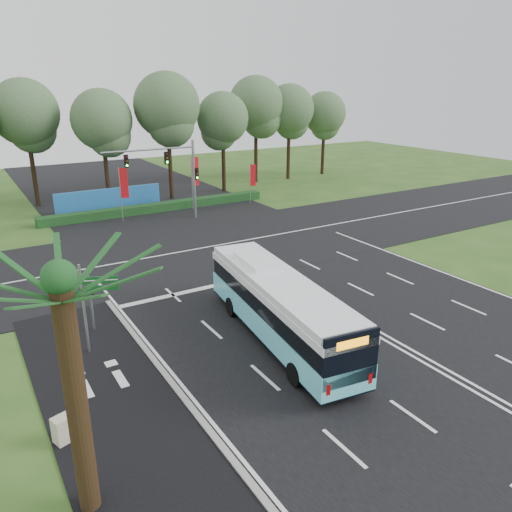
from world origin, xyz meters
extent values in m
plane|color=#2A4F1A|center=(0.00, 0.00, 0.00)|extent=(120.00, 120.00, 0.00)
cube|color=black|center=(0.00, 0.00, 0.02)|extent=(20.00, 120.00, 0.04)
cube|color=black|center=(0.00, 12.00, 0.03)|extent=(120.00, 14.00, 0.05)
cube|color=black|center=(-12.50, -3.00, 0.03)|extent=(5.00, 18.00, 0.06)
cube|color=gray|center=(-10.10, -3.00, 0.06)|extent=(0.25, 18.00, 0.12)
cube|color=#64D7E8|center=(-4.23, -2.51, 1.05)|extent=(3.92, 12.01, 1.08)
cube|color=black|center=(-4.23, -2.51, 0.56)|extent=(3.89, 11.95, 0.29)
cube|color=black|center=(-4.23, -2.51, 2.03)|extent=(3.80, 11.82, 0.93)
cube|color=white|center=(-4.23, -2.51, 2.62)|extent=(3.92, 12.01, 0.34)
cube|color=white|center=(-4.23, -2.51, 2.97)|extent=(3.82, 11.54, 0.34)
cube|color=white|center=(-3.92, -0.07, 3.26)|extent=(1.93, 3.12, 0.25)
cube|color=black|center=(-4.96, -8.30, 2.08)|extent=(2.38, 0.42, 2.16)
cube|color=orange|center=(-4.97, -8.34, 2.77)|extent=(1.37, 0.23, 0.34)
cylinder|color=black|center=(-4.95, 0.95, 0.51)|extent=(0.40, 1.05, 1.02)
cylinder|color=black|center=(-2.67, 0.66, 0.51)|extent=(0.40, 1.05, 1.02)
cylinder|color=black|center=(-5.84, -6.07, 0.51)|extent=(0.40, 1.05, 1.02)
cylinder|color=black|center=(-3.56, -6.36, 0.51)|extent=(0.40, 1.05, 1.02)
cylinder|color=gray|center=(-11.59, 3.07, 1.60)|extent=(0.13, 0.13, 3.20)
cube|color=black|center=(-11.59, 2.89, 2.20)|extent=(0.27, 0.19, 0.37)
sphere|color=#19F233|center=(-11.59, 2.79, 2.20)|extent=(0.13, 0.13, 0.13)
cylinder|color=gray|center=(-12.35, 0.95, 2.15)|extent=(0.13, 0.13, 4.29)
cube|color=#0C4317|center=(-11.61, 0.62, 3.54)|extent=(1.50, 0.70, 0.32)
cube|color=#0C4317|center=(-11.61, 0.62, 3.17)|extent=(1.50, 0.70, 0.24)
cube|color=white|center=(-11.61, 0.59, 3.54)|extent=(1.38, 0.61, 0.04)
cube|color=#C0B69A|center=(-14.59, -4.74, 0.50)|extent=(0.73, 0.66, 1.00)
cylinder|color=gray|center=(-4.14, 22.41, 2.44)|extent=(0.08, 0.08, 4.88)
cube|color=red|center=(-3.81, 22.28, 3.47)|extent=(0.62, 0.28, 2.60)
cylinder|color=gray|center=(3.13, 23.51, 2.58)|extent=(0.08, 0.08, 5.15)
cube|color=red|center=(3.51, 23.50, 3.66)|extent=(0.69, 0.06, 2.75)
cylinder|color=gray|center=(9.19, 22.81, 2.02)|extent=(0.06, 0.06, 4.05)
cube|color=red|center=(9.47, 22.72, 2.88)|extent=(0.53, 0.20, 2.16)
cylinder|color=#382614|center=(-14.50, -8.00, 3.60)|extent=(0.60, 0.60, 7.20)
sphere|color=#1B4D1F|center=(-14.50, -8.00, 7.20)|extent=(0.90, 0.90, 0.90)
cylinder|color=gray|center=(2.00, 20.50, 3.50)|extent=(0.24, 0.24, 7.00)
cylinder|color=gray|center=(-2.00, 20.50, 6.40)|extent=(8.00, 0.16, 0.16)
cube|color=black|center=(-0.50, 20.50, 5.60)|extent=(0.32, 0.28, 1.05)
cube|color=black|center=(-4.00, 20.50, 5.60)|extent=(0.32, 0.28, 1.05)
cube|color=black|center=(2.25, 20.50, 4.00)|extent=(0.32, 0.28, 1.05)
cube|color=#143718|center=(0.00, 24.50, 0.40)|extent=(22.00, 1.20, 0.80)
cube|color=#1E62A7|center=(-4.00, 27.00, 1.10)|extent=(10.00, 0.30, 2.20)
cylinder|color=black|center=(-9.53, 32.97, 4.29)|extent=(0.44, 0.44, 8.59)
sphere|color=#3B5532|center=(-9.53, 32.97, 9.04)|extent=(6.33, 6.33, 6.33)
cylinder|color=black|center=(-3.25, 29.82, 3.96)|extent=(0.44, 0.44, 7.92)
sphere|color=#3B5532|center=(-3.25, 29.82, 8.34)|extent=(5.84, 5.84, 5.84)
cylinder|color=black|center=(3.23, 29.16, 4.52)|extent=(0.44, 0.44, 9.04)
sphere|color=#3B5532|center=(3.23, 29.16, 9.51)|extent=(6.66, 6.66, 6.66)
cylinder|color=black|center=(9.73, 29.56, 3.83)|extent=(0.44, 0.44, 7.65)
sphere|color=#3B5532|center=(9.73, 29.56, 8.05)|extent=(5.64, 5.64, 5.64)
cylinder|color=black|center=(15.78, 32.55, 4.42)|extent=(0.44, 0.44, 8.85)
sphere|color=#3B5532|center=(15.78, 32.55, 9.31)|extent=(6.52, 6.52, 6.52)
cylinder|color=black|center=(20.37, 32.17, 4.10)|extent=(0.44, 0.44, 8.19)
sphere|color=#3B5532|center=(20.37, 32.17, 8.62)|extent=(6.04, 6.04, 6.04)
cylinder|color=black|center=(26.39, 32.77, 3.76)|extent=(0.44, 0.44, 7.51)
sphere|color=#3B5532|center=(26.39, 32.77, 7.91)|extent=(5.54, 5.54, 5.54)
camera|label=1|loc=(-16.27, -20.19, 11.70)|focal=35.00mm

